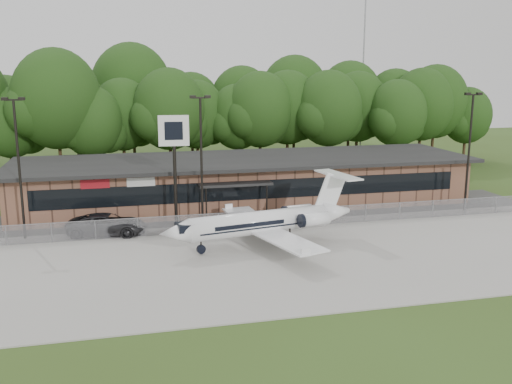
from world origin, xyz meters
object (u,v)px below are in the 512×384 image
object	(u,v)px
business_jet	(266,223)
terminal	(245,180)
pole_sign	(174,143)
suv	(107,225)

from	to	relation	value
business_jet	terminal	bearing A→B (deg)	73.34
business_jet	pole_sign	bearing A→B (deg)	122.03
business_jet	pole_sign	distance (m)	9.64
terminal	pole_sign	xyz separation A→B (m)	(-7.00, -7.14, 4.53)
pole_sign	suv	bearing A→B (deg)	-169.77
pole_sign	terminal	bearing A→B (deg)	50.01
terminal	pole_sign	bearing A→B (deg)	-134.42
terminal	suv	bearing A→B (deg)	-147.81
terminal	business_jet	xyz separation A→B (m)	(-1.41, -13.22, -0.45)
suv	pole_sign	distance (m)	7.87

